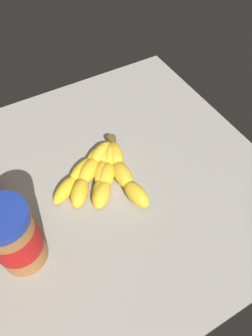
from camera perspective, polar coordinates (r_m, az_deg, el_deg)
ground_plane at (r=70.24cm, az=-3.52°, el=-3.35°), size 70.35×71.82×4.85cm
banana_bunch at (r=67.39cm, az=-4.43°, el=-0.79°), size 20.80×20.57×3.68cm
peanut_butter_jar at (r=55.89cm, az=-20.14°, el=-12.08°), size 8.63×8.63×15.82cm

